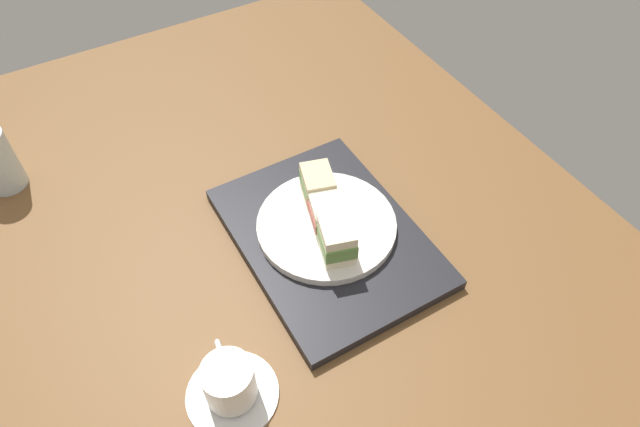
% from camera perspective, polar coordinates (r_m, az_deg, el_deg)
% --- Properties ---
extents(ground_plane, '(1.40, 1.00, 0.03)m').
position_cam_1_polar(ground_plane, '(0.98, -2.51, -1.99)').
color(ground_plane, brown).
extents(serving_tray, '(0.38, 0.27, 0.02)m').
position_cam_1_polar(serving_tray, '(0.94, 0.78, -2.36)').
color(serving_tray, black).
rests_on(serving_tray, ground_plane).
extents(sandwich_plate, '(0.23, 0.23, 0.01)m').
position_cam_1_polar(sandwich_plate, '(0.93, 0.65, -1.16)').
color(sandwich_plate, white).
rests_on(sandwich_plate, serving_tray).
extents(sandwich_near, '(0.08, 0.07, 0.06)m').
position_cam_1_polar(sandwich_near, '(0.87, 1.66, -2.56)').
color(sandwich_near, '#EFE5C1').
rests_on(sandwich_near, sandwich_plate).
extents(sandwich_middle, '(0.08, 0.07, 0.05)m').
position_cam_1_polar(sandwich_middle, '(0.91, 0.67, 0.08)').
color(sandwich_middle, '#EFE5C1').
rests_on(sandwich_middle, sandwich_plate).
extents(sandwich_far, '(0.08, 0.07, 0.05)m').
position_cam_1_polar(sandwich_far, '(0.95, -0.24, 2.87)').
color(sandwich_far, beige).
rests_on(sandwich_far, sandwich_plate).
extents(coffee_cup, '(0.13, 0.13, 0.07)m').
position_cam_1_polar(coffee_cup, '(0.79, -9.06, -16.53)').
color(coffee_cup, white).
rests_on(coffee_cup, ground_plane).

